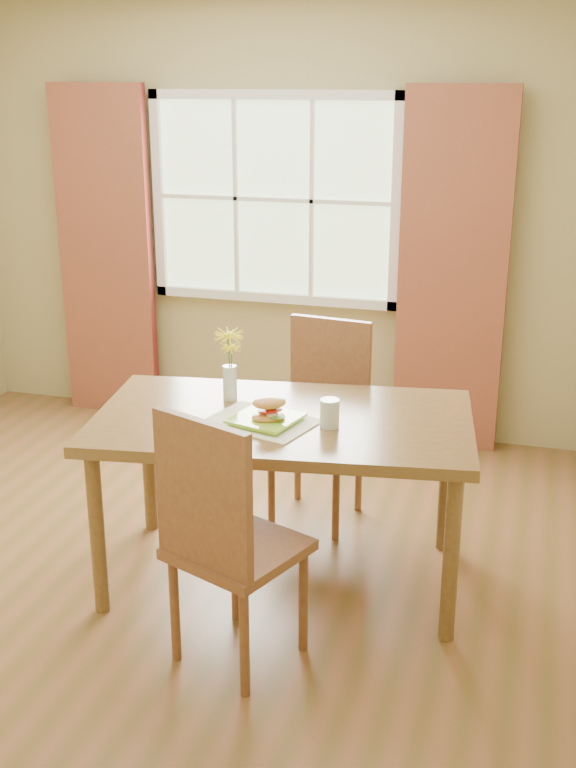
# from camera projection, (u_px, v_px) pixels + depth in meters

# --- Properties ---
(room) EXTENTS (4.24, 3.84, 2.74)m
(room) POSITION_uv_depth(u_px,v_px,m) (153.00, 287.00, 4.00)
(room) COLOR brown
(room) RESTS_ON ground
(window) EXTENTS (1.62, 0.06, 1.32)m
(window) POSITION_uv_depth(u_px,v_px,m) (274.00, 199.00, 5.65)
(window) COLOR beige
(window) RESTS_ON room
(curtain_left) EXTENTS (0.65, 0.08, 2.20)m
(curtain_left) POSITION_uv_depth(u_px,v_px,m) (106.00, 255.00, 6.00)
(curtain_left) COLOR maroon
(curtain_left) RESTS_ON room
(curtain_right) EXTENTS (0.65, 0.08, 2.20)m
(curtain_right) POSITION_uv_depth(u_px,v_px,m) (453.00, 275.00, 5.40)
(curtain_right) COLOR maroon
(curtain_right) RESTS_ON room
(dining_table) EXTENTS (1.78, 1.16, 0.81)m
(dining_table) POSITION_uv_depth(u_px,v_px,m) (283.00, 434.00, 4.00)
(dining_table) COLOR brown
(dining_table) RESTS_ON room
(chair_near) EXTENTS (0.59, 0.59, 1.09)m
(chair_near) POSITION_uv_depth(u_px,v_px,m) (222.00, 533.00, 3.41)
(chair_near) COLOR brown
(chair_near) RESTS_ON room
(chair_far) EXTENTS (0.49, 0.49, 1.06)m
(chair_far) POSITION_uv_depth(u_px,v_px,m) (323.00, 411.00, 4.69)
(chair_far) COLOR brown
(chair_far) RESTS_ON room
(placemat) EXTENTS (0.53, 0.44, 0.01)m
(placemat) POSITION_uv_depth(u_px,v_px,m) (261.00, 422.00, 3.91)
(placemat) COLOR #EDEFCB
(placemat) RESTS_ON dining_table
(plate) EXTENTS (0.33, 0.33, 0.01)m
(plate) POSITION_uv_depth(u_px,v_px,m) (266.00, 421.00, 3.89)
(plate) COLOR #98D334
(plate) RESTS_ON placemat
(croissant_sandwich) EXTENTS (0.18, 0.16, 0.11)m
(croissant_sandwich) POSITION_uv_depth(u_px,v_px,m) (269.00, 410.00, 3.85)
(croissant_sandwich) COLOR #E7A64E
(croissant_sandwich) RESTS_ON plate
(water_glass) EXTENTS (0.08, 0.08, 0.13)m
(water_glass) POSITION_uv_depth(u_px,v_px,m) (330.00, 414.00, 3.84)
(water_glass) COLOR silver
(water_glass) RESTS_ON dining_table
(flower_vase) EXTENTS (0.14, 0.14, 0.34)m
(flower_vase) POSITION_uv_depth(u_px,v_px,m) (230.00, 358.00, 4.12)
(flower_vase) COLOR silver
(flower_vase) RESTS_ON dining_table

